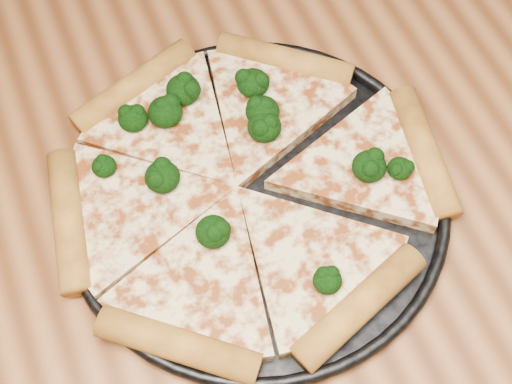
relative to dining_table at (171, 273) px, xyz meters
name	(u,v)px	position (x,y,z in m)	size (l,w,h in m)	color
dining_table	(171,273)	(0.00, 0.00, 0.00)	(1.20, 0.90, 0.75)	#96582E
pizza_pan	(256,196)	(0.09, 0.00, 0.10)	(0.36, 0.36, 0.02)	black
pizza	(242,187)	(0.08, 0.01, 0.11)	(0.38, 0.37, 0.03)	beige
broccoli_florets	(231,141)	(0.09, 0.05, 0.12)	(0.27, 0.26, 0.03)	black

